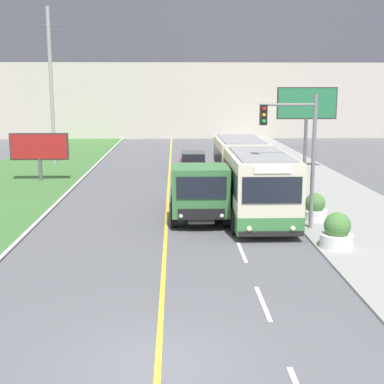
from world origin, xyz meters
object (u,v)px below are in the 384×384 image
utility_pole_far (51,86)px  planter_round_near (337,232)px  city_bus (249,176)px  car_distant (193,163)px  planter_round_far (280,178)px  dump_truck (199,192)px  planter_round_third (291,191)px  billboard_large (307,107)px  traffic_light_mast (297,145)px  planter_round_second (315,208)px  billboard_small (39,148)px

utility_pole_far → planter_round_near: (15.08, -22.77, -5.23)m
city_bus → car_distant: (-2.35, 10.62, -0.87)m
city_bus → planter_round_far: city_bus is taller
dump_truck → planter_round_third: dump_truck is taller
planter_round_far → planter_round_third: bearing=-92.7°
billboard_large → dump_truck: bearing=-119.4°
city_bus → planter_round_third: (2.33, 1.04, -0.95)m
utility_pole_far → traffic_light_mast: 24.64m
city_bus → planter_round_far: 5.75m
planter_round_second → planter_round_third: (-0.16, 4.04, 0.01)m
car_distant → utility_pole_far: 12.76m
city_bus → car_distant: city_bus is taller
utility_pole_far → car_distant: bearing=-26.0°
city_bus → utility_pole_far: 20.76m
traffic_light_mast → billboard_small: bearing=137.2°
traffic_light_mast → planter_round_far: traffic_light_mast is taller
billboard_large → planter_round_near: billboard_large is taller
car_distant → billboard_large: (7.98, 1.24, 3.75)m
city_bus → billboard_large: size_ratio=2.17×
billboard_small → planter_round_far: 14.93m
planter_round_far → planter_round_near: bearing=-91.3°
city_bus → planter_round_near: city_bus is taller
city_bus → utility_pole_far: (-12.83, 15.73, 4.31)m
billboard_large → city_bus: bearing=-115.4°
car_distant → billboard_small: (-9.69, -2.58, 1.39)m
billboard_small → planter_round_near: bearing=-46.5°
dump_truck → billboard_large: bearing=60.6°
traffic_light_mast → billboard_large: 16.77m
planter_round_third → planter_round_far: bearing=87.3°
utility_pole_far → billboard_large: (18.46, -3.87, -1.44)m
planter_round_third → planter_round_second: bearing=-87.7°
billboard_small → planter_round_third: (14.37, -7.00, -1.47)m
planter_round_second → planter_round_third: bearing=92.3°
planter_round_second → dump_truck: bearing=175.7°
planter_round_near → planter_round_third: size_ratio=1.06×
utility_pole_far → planter_round_third: bearing=-44.1°
car_distant → traffic_light_mast: traffic_light_mast is taller
city_bus → car_distant: 10.91m
planter_round_near → planter_round_second: size_ratio=1.08×
planter_round_near → planter_round_third: bearing=89.4°
traffic_light_mast → planter_round_near: (0.94, -2.72, -2.88)m
billboard_small → traffic_light_mast: bearing=-42.8°
billboard_small → planter_round_second: size_ratio=3.03×
planter_round_near → city_bus: bearing=107.7°
planter_round_near → billboard_small: bearing=133.5°
billboard_large → planter_round_far: size_ratio=4.88×
planter_round_near → planter_round_far: planter_round_near is taller
dump_truck → traffic_light_mast: size_ratio=1.18×
utility_pole_far → planter_round_near: size_ratio=9.04×
billboard_large → billboard_small: (-17.66, -3.83, -2.36)m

